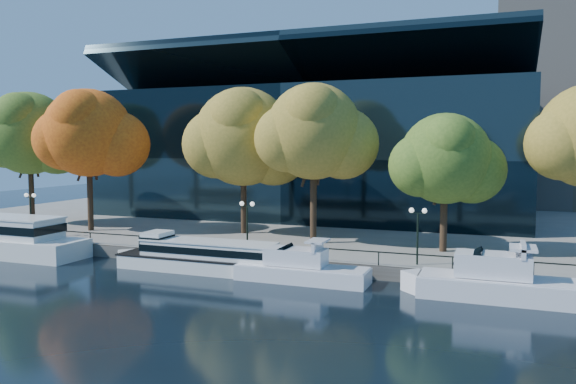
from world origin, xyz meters
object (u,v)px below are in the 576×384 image
at_px(tour_boat, 199,255).
at_px(cruiser_near, 297,268).
at_px(cruiser_far, 493,281).
at_px(tree_0, 30,135).
at_px(large_vessel, 5,238).
at_px(tree_4, 447,161).
at_px(lamp_1, 247,215).
at_px(tree_2, 245,139).
at_px(lamp_0, 30,205).
at_px(tree_1, 89,135).
at_px(lamp_2, 418,223).
at_px(tree_3, 315,134).

xyz_separation_m(tour_boat, cruiser_near, (8.06, -0.57, -0.25)).
height_order(cruiser_far, tree_0, tree_0).
bearing_deg(large_vessel, tour_boat, 2.06).
height_order(large_vessel, tree_0, tree_0).
height_order(tree_4, lamp_1, tree_4).
relative_size(tree_2, lamp_0, 3.47).
height_order(tree_1, lamp_0, tree_1).
height_order(tour_boat, cruiser_near, cruiser_near).
bearing_deg(lamp_2, large_vessel, -173.57).
height_order(cruiser_far, lamp_2, lamp_2).
relative_size(cruiser_far, tree_4, 1.01).
distance_m(tour_boat, tree_3, 14.40).
bearing_deg(tour_boat, lamp_0, 170.69).
bearing_deg(lamp_1, tree_4, 21.67).
distance_m(tree_2, lamp_1, 11.54).
xyz_separation_m(tree_0, tree_4, (43.15, -0.89, -2.34)).
distance_m(lamp_0, lamp_1, 22.08).
distance_m(tree_2, lamp_0, 20.77).
distance_m(large_vessel, cruiser_near, 26.57).
relative_size(tour_boat, tree_1, 1.04).
relative_size(tree_3, lamp_1, 3.41).
height_order(tree_4, lamp_0, tree_4).
bearing_deg(lamp_2, tree_4, 76.62).
distance_m(large_vessel, lamp_2, 34.59).
bearing_deg(tree_4, lamp_0, -171.01).
bearing_deg(tree_4, tree_3, 179.62).
distance_m(tree_1, tree_4, 34.04).
relative_size(lamp_0, lamp_2, 1.00).
distance_m(large_vessel, lamp_0, 4.70).
bearing_deg(lamp_2, tree_3, 148.31).
xyz_separation_m(tour_boat, tree_4, (17.16, 9.00, 7.05)).
distance_m(tour_boat, tree_4, 20.62).
bearing_deg(cruiser_far, tree_1, 166.70).
height_order(tree_1, lamp_2, tree_1).
bearing_deg(tree_3, lamp_0, -167.17).
bearing_deg(tree_2, lamp_1, -64.04).
bearing_deg(tree_4, tree_1, -178.71).
height_order(tree_4, lamp_2, tree_4).
height_order(tree_3, lamp_2, tree_3).
height_order(tree_0, lamp_2, tree_0).
relative_size(tree_4, lamp_1, 2.72).
xyz_separation_m(tree_4, lamp_2, (-1.38, -5.80, -4.25)).
relative_size(large_vessel, tree_4, 1.44).
xyz_separation_m(tree_1, lamp_0, (-2.72, -5.03, -6.51)).
xyz_separation_m(cruiser_near, cruiser_far, (12.81, -0.10, 0.22)).
height_order(tree_2, tree_4, tree_2).
relative_size(cruiser_near, tree_4, 0.94).
bearing_deg(tree_0, large_vessel, -54.63).
bearing_deg(tree_2, large_vessel, -142.91).
bearing_deg(tree_2, tree_3, -20.19).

